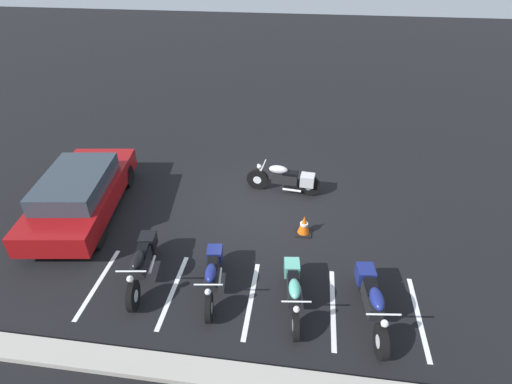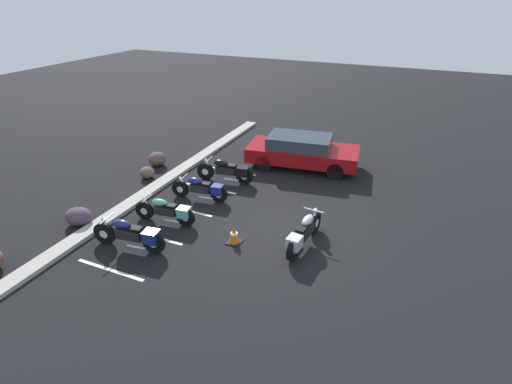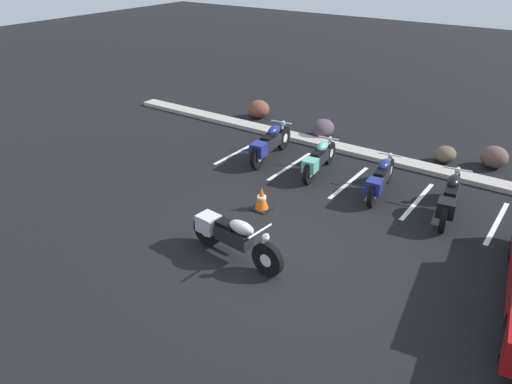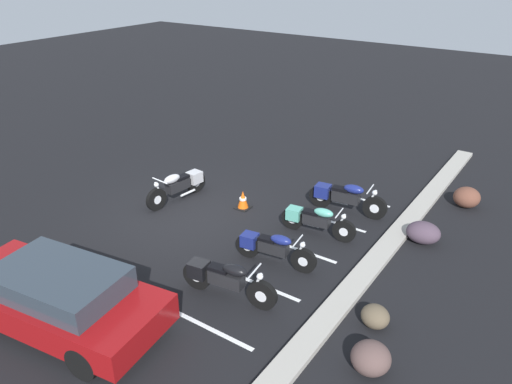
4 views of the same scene
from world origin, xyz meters
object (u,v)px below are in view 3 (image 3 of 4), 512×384
at_px(landscape_rock_1, 259,109).
at_px(landscape_rock_3, 445,154).
at_px(parked_bike_2, 381,178).
at_px(traffic_cone, 262,199).
at_px(landscape_rock_2, 494,157).
at_px(parked_bike_0, 269,143).
at_px(parked_bike_1, 319,159).
at_px(parked_bike_3, 450,198).
at_px(motorcycle_silver_featured, 231,236).
at_px(landscape_rock_0, 323,128).

distance_m(landscape_rock_1, landscape_rock_3, 6.15).
xyz_separation_m(parked_bike_2, traffic_cone, (-1.85, -2.13, -0.17)).
height_order(landscape_rock_1, landscape_rock_2, landscape_rock_1).
bearing_deg(parked_bike_0, parked_bike_1, -99.82).
distance_m(parked_bike_3, landscape_rock_2, 3.33).
xyz_separation_m(motorcycle_silver_featured, parked_bike_1, (-0.43, 4.14, -0.04)).
height_order(landscape_rock_0, landscape_rock_1, landscape_rock_1).
bearing_deg(parked_bike_3, landscape_rock_0, 50.47).
height_order(parked_bike_1, landscape_rock_0, parked_bike_1).
height_order(landscape_rock_3, traffic_cone, traffic_cone).
distance_m(parked_bike_3, landscape_rock_0, 5.24).
distance_m(parked_bike_1, landscape_rock_2, 4.63).
xyz_separation_m(motorcycle_silver_featured, parked_bike_2, (1.28, 3.96, -0.03)).
height_order(motorcycle_silver_featured, landscape_rock_2, motorcycle_silver_featured).
bearing_deg(landscape_rock_3, parked_bike_3, -72.76).
height_order(parked_bike_0, parked_bike_2, parked_bike_0).
height_order(parked_bike_2, traffic_cone, parked_bike_2).
relative_size(motorcycle_silver_featured, landscape_rock_1, 2.96).
xyz_separation_m(parked_bike_2, landscape_rock_3, (0.68, 2.81, -0.20)).
distance_m(parked_bike_1, landscape_rock_1, 4.70).
distance_m(parked_bike_0, landscape_rock_0, 2.37).
distance_m(parked_bike_1, landscape_rock_3, 3.56).
bearing_deg(motorcycle_silver_featured, landscape_rock_2, 72.24).
relative_size(parked_bike_2, landscape_rock_0, 2.42).
distance_m(landscape_rock_0, landscape_rock_2, 4.73).
height_order(landscape_rock_1, traffic_cone, landscape_rock_1).
xyz_separation_m(parked_bike_0, parked_bike_1, (1.53, -0.08, -0.04)).
bearing_deg(landscape_rock_2, landscape_rock_1, -178.58).
xyz_separation_m(landscape_rock_2, landscape_rock_3, (-1.13, -0.38, -0.06)).
distance_m(parked_bike_0, landscape_rock_2, 5.84).
height_order(motorcycle_silver_featured, landscape_rock_3, motorcycle_silver_featured).
bearing_deg(parked_bike_1, motorcycle_silver_featured, 179.16).
bearing_deg(parked_bike_3, parked_bike_2, 77.22).
bearing_deg(landscape_rock_2, landscape_rock_0, -172.92).
bearing_deg(parked_bike_3, motorcycle_silver_featured, 135.02).
bearing_deg(landscape_rock_0, landscape_rock_3, 3.33).
xyz_separation_m(parked_bike_0, parked_bike_3, (4.84, -0.40, -0.00)).
height_order(parked_bike_2, parked_bike_3, parked_bike_3).
relative_size(motorcycle_silver_featured, parked_bike_2, 1.08).
distance_m(motorcycle_silver_featured, parked_bike_2, 4.16).
bearing_deg(parked_bike_1, traffic_cone, 169.69).
bearing_deg(parked_bike_3, landscape_rock_1, 57.99).
bearing_deg(landscape_rock_3, landscape_rock_0, -176.67).
xyz_separation_m(landscape_rock_0, landscape_rock_2, (4.69, 0.58, 0.01)).
bearing_deg(landscape_rock_1, motorcycle_silver_featured, -58.95).
bearing_deg(landscape_rock_2, parked_bike_1, -139.65).
bearing_deg(landscape_rock_2, parked_bike_3, -93.80).
height_order(parked_bike_3, landscape_rock_1, parked_bike_3).
bearing_deg(parked_bike_0, parked_bike_3, -101.42).
relative_size(landscape_rock_2, landscape_rock_3, 1.20).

